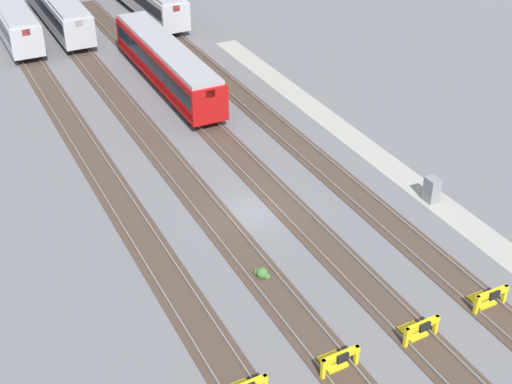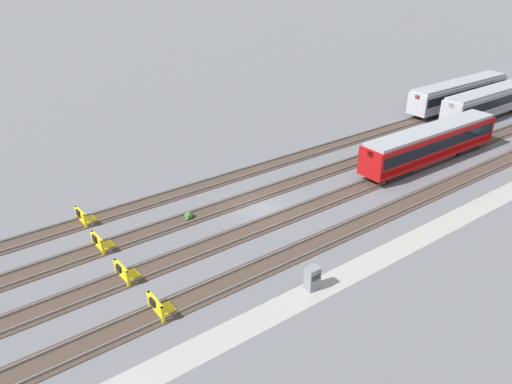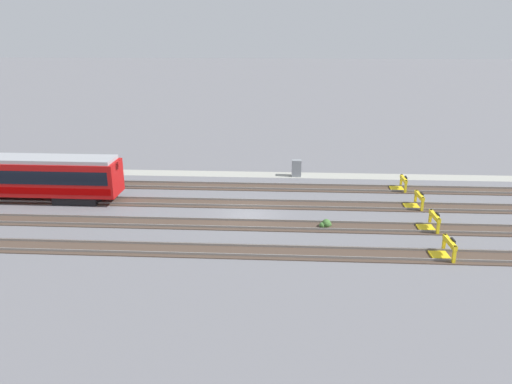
# 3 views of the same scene
# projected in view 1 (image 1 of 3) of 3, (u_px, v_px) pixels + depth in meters

# --- Properties ---
(ground_plane) EXTENTS (400.00, 400.00, 0.00)m
(ground_plane) POSITION_uv_depth(u_px,v_px,m) (251.00, 212.00, 43.18)
(ground_plane) COLOR slate
(service_walkway) EXTENTS (54.00, 2.00, 0.01)m
(service_walkway) POSITION_uv_depth(u_px,v_px,m) (396.00, 171.00, 47.32)
(service_walkway) COLOR #9E9E93
(service_walkway) RESTS_ON ground
(rail_track_nearest) EXTENTS (90.00, 2.23, 0.21)m
(rail_track_nearest) POSITION_uv_depth(u_px,v_px,m) (345.00, 185.00, 45.75)
(rail_track_nearest) COLOR #47382D
(rail_track_nearest) RESTS_ON ground
(rail_track_near_inner) EXTENTS (90.00, 2.24, 0.21)m
(rail_track_near_inner) POSITION_uv_depth(u_px,v_px,m) (284.00, 202.00, 44.02)
(rail_track_near_inner) COLOR #47382D
(rail_track_near_inner) RESTS_ON ground
(rail_track_middle) EXTENTS (90.00, 2.24, 0.21)m
(rail_track_middle) POSITION_uv_depth(u_px,v_px,m) (217.00, 221.00, 42.29)
(rail_track_middle) COLOR #47382D
(rail_track_middle) RESTS_ON ground
(rail_track_far_inner) EXTENTS (90.00, 2.23, 0.21)m
(rail_track_far_inner) POSITION_uv_depth(u_px,v_px,m) (145.00, 241.00, 40.57)
(rail_track_far_inner) COLOR #47382D
(rail_track_far_inner) RESTS_ON ground
(subway_car_front_row_leftmost) EXTENTS (18.00, 2.85, 3.70)m
(subway_car_front_row_leftmost) POSITION_uv_depth(u_px,v_px,m) (56.00, 6.00, 70.20)
(subway_car_front_row_leftmost) COLOR #ADAFB7
(subway_car_front_row_leftmost) RESTS_ON ground
(subway_car_front_row_left_inner) EXTENTS (18.02, 2.99, 3.70)m
(subway_car_front_row_left_inner) POSITION_uv_depth(u_px,v_px,m) (167.00, 64.00, 57.70)
(subway_car_front_row_left_inner) COLOR #A80F0F
(subway_car_front_row_left_inner) RESTS_ON ground
(subway_car_front_row_right_inner) EXTENTS (18.02, 2.97, 3.70)m
(subway_car_front_row_right_inner) POSITION_uv_depth(u_px,v_px,m) (9.00, 14.00, 68.29)
(subway_car_front_row_right_inner) COLOR #ADAFB7
(subway_car_front_row_right_inner) RESTS_ON ground
(bumper_stop_nearest_track) EXTENTS (1.35, 2.00, 1.22)m
(bumper_stop_nearest_track) POSITION_uv_depth(u_px,v_px,m) (487.00, 298.00, 35.74)
(bumper_stop_nearest_track) COLOR yellow
(bumper_stop_nearest_track) RESTS_ON ground
(bumper_stop_near_inner_track) EXTENTS (1.37, 2.01, 1.22)m
(bumper_stop_near_inner_track) POSITION_uv_depth(u_px,v_px,m) (418.00, 329.00, 33.83)
(bumper_stop_near_inner_track) COLOR yellow
(bumper_stop_near_inner_track) RESTS_ON ground
(bumper_stop_middle_track) EXTENTS (1.37, 2.01, 1.22)m
(bumper_stop_middle_track) POSITION_uv_depth(u_px,v_px,m) (337.00, 360.00, 32.15)
(bumper_stop_middle_track) COLOR yellow
(bumper_stop_middle_track) RESTS_ON ground
(electrical_cabinet) EXTENTS (0.90, 0.73, 1.60)m
(electrical_cabinet) POSITION_uv_depth(u_px,v_px,m) (432.00, 190.00, 43.82)
(electrical_cabinet) COLOR gray
(electrical_cabinet) RESTS_ON ground
(weed_clump) EXTENTS (0.92, 0.70, 0.64)m
(weed_clump) POSITION_uv_depth(u_px,v_px,m) (262.00, 273.00, 37.83)
(weed_clump) COLOR #427033
(weed_clump) RESTS_ON ground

